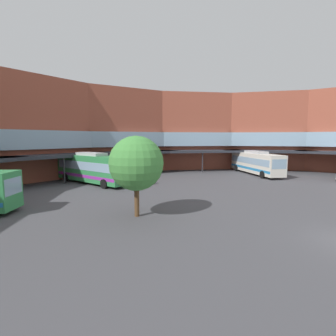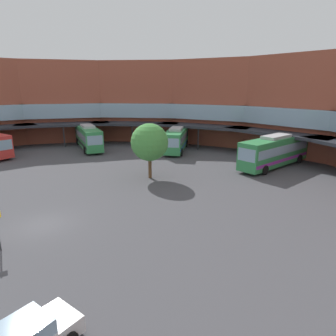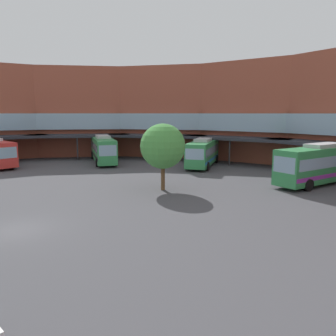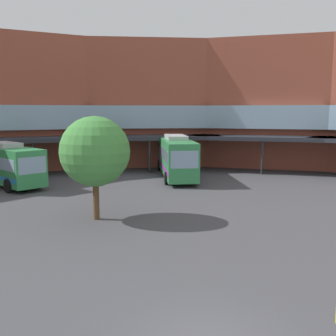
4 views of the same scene
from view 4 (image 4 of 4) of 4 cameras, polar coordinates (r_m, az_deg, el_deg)
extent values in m
cube|color=#9E4C38|center=(46.72, 13.98, 8.91)|extent=(16.33, 11.15, 14.06)
cube|color=#8CADC6|center=(46.12, 13.89, 7.17)|extent=(15.00, 10.81, 2.46)
cube|color=#282B33|center=(41.81, 13.56, 4.21)|extent=(15.60, 9.29, 0.40)
cylinder|color=#2D2D33|center=(40.37, 13.38, 1.57)|extent=(0.20, 0.20, 3.52)
cube|color=#9E4C38|center=(46.67, -3.13, 9.14)|extent=(15.19, 6.00, 14.06)
cube|color=#8CADC6|center=(46.07, -3.09, 7.40)|extent=(13.67, 6.24, 2.46)
cube|color=#282B33|center=(41.76, -2.80, 4.42)|extent=(15.19, 4.00, 0.40)
cylinder|color=#2D2D33|center=(40.33, -2.67, 1.78)|extent=(0.20, 0.20, 3.52)
cube|color=#9E4C38|center=(45.53, -20.40, 8.66)|extent=(16.33, 11.15, 14.06)
cube|color=#8CADC6|center=(44.94, -20.22, 6.89)|extent=(15.00, 10.81, 2.46)
cube|color=#282B33|center=(40.66, -19.31, 3.87)|extent=(15.60, 9.29, 0.40)
cylinder|color=#2D2D33|center=(39.24, -18.86, 1.16)|extent=(0.20, 0.20, 3.52)
cube|color=#338C4C|center=(36.46, -22.37, 0.57)|extent=(8.32, 9.42, 2.94)
cube|color=#8CADC6|center=(36.42, -22.40, 1.12)|extent=(7.98, 8.98, 0.94)
cube|color=#267FBF|center=(36.57, -22.30, -0.71)|extent=(8.22, 9.28, 0.35)
cube|color=#8CADC6|center=(31.88, -18.97, 0.37)|extent=(1.80, 1.50, 1.29)
cube|color=#B2B2B7|center=(36.29, -22.51, 3.15)|extent=(3.66, 3.93, 0.36)
cylinder|color=black|center=(34.06, -18.08, -1.87)|extent=(0.93, 1.04, 1.10)
cylinder|color=black|center=(33.03, -22.00, -2.37)|extent=(0.93, 1.04, 1.10)
cylinder|color=black|center=(40.25, -22.48, -0.59)|extent=(0.93, 1.04, 1.10)
cube|color=#338C4C|center=(38.02, 1.13, 1.74)|extent=(2.58, 12.17, 3.27)
cube|color=#8CADC6|center=(37.98, 1.13, 2.33)|extent=(2.63, 11.44, 1.05)
cube|color=purple|center=(38.14, 1.12, 0.37)|extent=(2.60, 11.93, 0.39)
cube|color=#8CADC6|center=(32.03, 2.38, 1.22)|extent=(2.26, 0.12, 1.44)
cube|color=#B2B2B7|center=(37.86, 1.13, 4.47)|extent=(1.80, 4.38, 0.36)
cylinder|color=black|center=(34.35, 4.05, -1.40)|extent=(0.30, 1.10, 1.10)
cylinder|color=black|center=(34.02, -0.22, -1.48)|extent=(0.30, 1.10, 1.10)
cylinder|color=black|center=(42.43, 2.19, 0.46)|extent=(0.30, 1.10, 1.10)
cylinder|color=black|center=(42.17, -1.27, 0.41)|extent=(0.30, 1.10, 1.10)
cylinder|color=brown|center=(23.40, -10.32, -3.86)|extent=(0.36, 0.36, 2.88)
sphere|color=#479342|center=(23.01, -10.48, 2.37)|extent=(4.03, 4.03, 4.03)
camera|label=1|loc=(17.78, -63.94, 2.14)|focal=27.45mm
camera|label=2|loc=(23.56, 76.78, 10.51)|focal=31.89mm
camera|label=3|loc=(23.79, 68.25, 4.57)|focal=35.54mm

